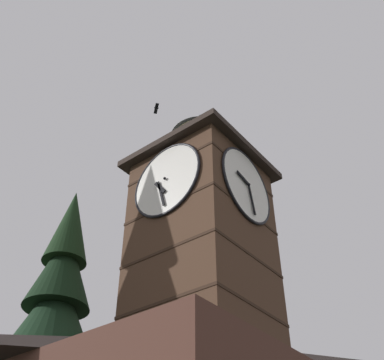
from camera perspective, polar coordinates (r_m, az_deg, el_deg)
clock_tower at (r=17.58m, az=1.16°, el=-5.72°), size 4.54×4.54×9.96m
flying_bird_high at (r=25.62m, az=-4.10°, el=8.24°), size 0.59×0.67×0.13m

